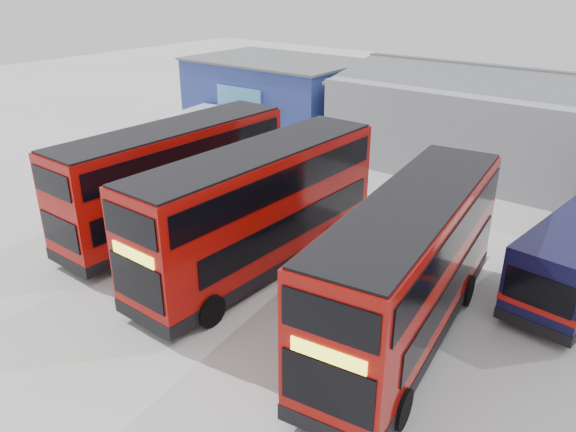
{
  "coord_description": "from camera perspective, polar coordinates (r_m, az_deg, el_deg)",
  "views": [
    {
      "loc": [
        12.2,
        -14.23,
        11.06
      ],
      "look_at": [
        -0.29,
        1.77,
        2.1
      ],
      "focal_mm": 35.0,
      "sensor_mm": 36.0,
      "label": 1
    }
  ],
  "objects": [
    {
      "name": "ground_plane",
      "position": [
        21.77,
        -2.29,
        -6.75
      ],
      "size": [
        120.0,
        120.0,
        0.0
      ],
      "primitive_type": "plane",
      "color": "#ACACA7",
      "rests_on": "ground"
    },
    {
      "name": "office_block",
      "position": [
        42.39,
        -1.16,
        12.27
      ],
      "size": [
        12.3,
        8.32,
        5.12
      ],
      "color": "navy",
      "rests_on": "ground"
    },
    {
      "name": "double_decker_left",
      "position": [
        25.64,
        -11.31,
        3.65
      ],
      "size": [
        3.09,
        11.58,
        4.87
      ],
      "rotation": [
        0.0,
        0.0,
        3.13
      ],
      "color": "#990C08",
      "rests_on": "ground"
    },
    {
      "name": "double_decker_centre",
      "position": [
        21.7,
        -3.0,
        0.44
      ],
      "size": [
        3.12,
        11.77,
        4.95
      ],
      "rotation": [
        0.0,
        0.0,
        -0.01
      ],
      "color": "#990C08",
      "rests_on": "ground"
    },
    {
      "name": "double_decker_right",
      "position": [
        18.09,
        12.17,
        -5.34
      ],
      "size": [
        4.25,
        11.7,
        4.85
      ],
      "rotation": [
        0.0,
        0.0,
        0.13
      ],
      "color": "#990C08",
      "rests_on": "ground"
    },
    {
      "name": "panel_van",
      "position": [
        39.22,
        -9.48,
        9.0
      ],
      "size": [
        2.84,
        5.34,
        2.22
      ],
      "rotation": [
        0.0,
        0.0,
        0.17
      ],
      "color": "silver",
      "rests_on": "ground"
    }
  ]
}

